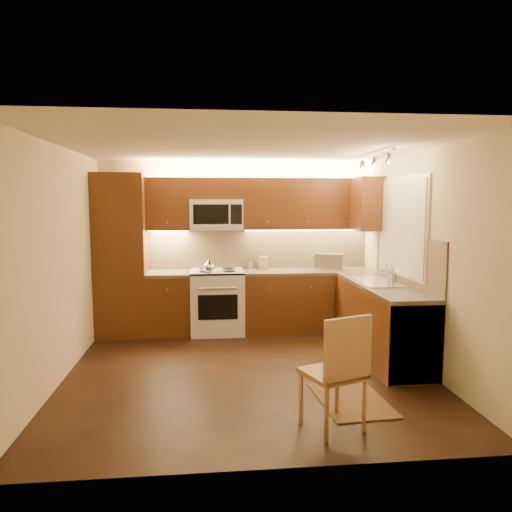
{
  "coord_description": "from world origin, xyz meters",
  "views": [
    {
      "loc": [
        -0.45,
        -5.22,
        1.9
      ],
      "look_at": [
        0.15,
        0.55,
        1.25
      ],
      "focal_mm": 33.73,
      "sensor_mm": 36.0,
      "label": 1
    }
  ],
  "objects": [
    {
      "name": "floor",
      "position": [
        0.0,
        0.0,
        0.0
      ],
      "size": [
        4.0,
        4.0,
        0.01
      ],
      "primitive_type": "cube",
      "color": "black",
      "rests_on": "ground"
    },
    {
      "name": "ceiling",
      "position": [
        0.0,
        0.0,
        2.5
      ],
      "size": [
        4.0,
        4.0,
        0.01
      ],
      "primitive_type": "cube",
      "color": "beige",
      "rests_on": "ground"
    },
    {
      "name": "wall_back",
      "position": [
        0.0,
        2.0,
        1.25
      ],
      "size": [
        4.0,
        0.01,
        2.5
      ],
      "primitive_type": "cube",
      "color": "beige",
      "rests_on": "ground"
    },
    {
      "name": "wall_front",
      "position": [
        0.0,
        -2.0,
        1.25
      ],
      "size": [
        4.0,
        0.01,
        2.5
      ],
      "primitive_type": "cube",
      "color": "beige",
      "rests_on": "ground"
    },
    {
      "name": "wall_left",
      "position": [
        -2.0,
        0.0,
        1.25
      ],
      "size": [
        0.01,
        4.0,
        2.5
      ],
      "primitive_type": "cube",
      "color": "beige",
      "rests_on": "ground"
    },
    {
      "name": "wall_right",
      "position": [
        2.0,
        0.0,
        1.25
      ],
      "size": [
        0.01,
        4.0,
        2.5
      ],
      "primitive_type": "cube",
      "color": "beige",
      "rests_on": "ground"
    },
    {
      "name": "pantry",
      "position": [
        -1.65,
        1.7,
        1.15
      ],
      "size": [
        0.7,
        0.6,
        2.3
      ],
      "primitive_type": "cube",
      "color": "#41220D",
      "rests_on": "floor"
    },
    {
      "name": "base_cab_back_left",
      "position": [
        -0.99,
        1.7,
        0.43
      ],
      "size": [
        0.62,
        0.6,
        0.86
      ],
      "primitive_type": "cube",
      "color": "#41220D",
      "rests_on": "floor"
    },
    {
      "name": "counter_back_left",
      "position": [
        -0.99,
        1.7,
        0.88
      ],
      "size": [
        0.62,
        0.6,
        0.04
      ],
      "primitive_type": "cube",
      "color": "#353330",
      "rests_on": "base_cab_back_left"
    },
    {
      "name": "base_cab_back_right",
      "position": [
        1.04,
        1.7,
        0.43
      ],
      "size": [
        1.92,
        0.6,
        0.86
      ],
      "primitive_type": "cube",
      "color": "#41220D",
      "rests_on": "floor"
    },
    {
      "name": "counter_back_right",
      "position": [
        1.04,
        1.7,
        0.88
      ],
      "size": [
        1.92,
        0.6,
        0.04
      ],
      "primitive_type": "cube",
      "color": "#353330",
      "rests_on": "base_cab_back_right"
    },
    {
      "name": "base_cab_right",
      "position": [
        1.7,
        0.4,
        0.43
      ],
      "size": [
        0.6,
        2.0,
        0.86
      ],
      "primitive_type": "cube",
      "color": "#41220D",
      "rests_on": "floor"
    },
    {
      "name": "counter_right",
      "position": [
        1.7,
        0.4,
        0.88
      ],
      "size": [
        0.6,
        2.0,
        0.04
      ],
      "primitive_type": "cube",
      "color": "#353330",
      "rests_on": "base_cab_right"
    },
    {
      "name": "dishwasher",
      "position": [
        1.7,
        -0.3,
        0.43
      ],
      "size": [
        0.58,
        0.6,
        0.84
      ],
      "primitive_type": "cube",
      "color": "silver",
      "rests_on": "floor"
    },
    {
      "name": "backsplash_back",
      "position": [
        0.35,
        1.99,
        1.2
      ],
      "size": [
        3.3,
        0.02,
        0.6
      ],
      "primitive_type": "cube",
      "color": "tan",
      "rests_on": "wall_back"
    },
    {
      "name": "backsplash_right",
      "position": [
        1.99,
        0.4,
        1.2
      ],
      "size": [
        0.02,
        2.0,
        0.6
      ],
      "primitive_type": "cube",
      "color": "tan",
      "rests_on": "wall_right"
    },
    {
      "name": "upper_cab_back_left",
      "position": [
        -0.99,
        1.82,
        1.88
      ],
      "size": [
        0.62,
        0.35,
        0.75
      ],
      "primitive_type": "cube",
      "color": "#41220D",
      "rests_on": "wall_back"
    },
    {
      "name": "upper_cab_back_right",
      "position": [
        1.04,
        1.82,
        1.88
      ],
      "size": [
        1.92,
        0.35,
        0.75
      ],
      "primitive_type": "cube",
      "color": "#41220D",
      "rests_on": "wall_back"
    },
    {
      "name": "upper_cab_bridge",
      "position": [
        -0.3,
        1.82,
        2.09
      ],
      "size": [
        0.76,
        0.35,
        0.31
      ],
      "primitive_type": "cube",
      "color": "#41220D",
      "rests_on": "wall_back"
    },
    {
      "name": "upper_cab_right_corner",
      "position": [
        1.82,
        1.4,
        1.88
      ],
      "size": [
        0.35,
        0.5,
        0.75
      ],
      "primitive_type": "cube",
      "color": "#41220D",
      "rests_on": "wall_right"
    },
    {
      "name": "stove",
      "position": [
        -0.3,
        1.68,
        0.46
      ],
      "size": [
        0.76,
        0.65,
        0.92
      ],
      "primitive_type": null,
      "color": "silver",
      "rests_on": "floor"
    },
    {
      "name": "microwave",
      "position": [
        -0.3,
        1.81,
        1.72
      ],
      "size": [
        0.76,
        0.38,
        0.44
      ],
      "primitive_type": null,
      "color": "silver",
      "rests_on": "wall_back"
    },
    {
      "name": "window_frame",
      "position": [
        1.99,
        0.55,
        1.6
      ],
      "size": [
        0.03,
        1.44,
        1.24
      ],
      "primitive_type": "cube",
      "color": "silver",
      "rests_on": "wall_right"
    },
    {
      "name": "window_blinds",
      "position": [
        1.97,
        0.55,
        1.6
      ],
      "size": [
        0.02,
        1.36,
        1.16
      ],
      "primitive_type": "cube",
      "color": "silver",
      "rests_on": "wall_right"
    },
    {
      "name": "sink",
      "position": [
        1.7,
        0.55,
        0.98
      ],
      "size": [
        0.52,
        0.86,
        0.15
      ],
      "primitive_type": null,
      "color": "silver",
      "rests_on": "counter_right"
    },
    {
      "name": "faucet",
      "position": [
        1.88,
        0.55,
        1.05
      ],
      "size": [
        0.2,
        0.04,
        0.3
      ],
      "primitive_type": null,
      "color": "silver",
      "rests_on": "counter_right"
    },
    {
      "name": "track_light_bar",
      "position": [
        1.55,
        0.4,
        2.46
      ],
      "size": [
        0.04,
        1.2,
        0.03
      ],
      "primitive_type": "cube",
      "color": "silver",
      "rests_on": "ceiling"
    },
    {
      "name": "kettle",
      "position": [
        -0.42,
        1.45,
        1.02
      ],
      "size": [
        0.21,
        0.21,
        0.2
      ],
      "primitive_type": null,
      "rotation": [
        0.0,
        0.0,
        0.26
      ],
      "color": "silver",
      "rests_on": "stove"
    },
    {
      "name": "toaster_oven",
      "position": [
        1.37,
        1.72,
        1.02
      ],
      "size": [
        0.49,
        0.44,
        0.25
      ],
      "primitive_type": "cube",
      "rotation": [
        0.0,
        0.0,
        -0.38
      ],
      "color": "silver",
      "rests_on": "counter_back_right"
    },
    {
      "name": "knife_block",
      "position": [
        0.39,
        1.86,
        1.0
      ],
      "size": [
        0.13,
        0.16,
        0.19
      ],
      "primitive_type": "cube",
      "rotation": [
        0.0,
        0.0,
        0.38
      ],
      "color": "olive",
      "rests_on": "counter_back_right"
    },
    {
      "name": "spice_jar_a",
      "position": [
        0.21,
        1.9,
        0.94
      ],
      "size": [
        0.05,
        0.05,
        0.08
      ],
      "primitive_type": "cylinder",
      "rotation": [
        0.0,
        0.0,
        0.13
      ],
      "color": "silver",
      "rests_on": "counter_back_right"
    },
    {
      "name": "spice_jar_b",
      "position": [
        0.22,
        1.92,
        0.94
      ],
      "size": [
        0.05,
        0.05,
        0.09
      ],
      "primitive_type": "cylinder",
      "rotation": [
        0.0,
        0.0,
        0.32
      ],
      "color": "brown",
      "rests_on": "counter_back_right"
    },
    {
      "name": "spice_jar_c",
      "position": [
        0.22,
        1.88,
        0.95
      ],
      "size": [
        0.05,
        0.05,
        0.11
      ],
      "primitive_type": "cylinder",
      "rotation": [
        0.0,
        0.0,
        0.36
      ],
      "color": "silver",
      "rests_on": "counter_back_right"
    },
    {
      "name": "spice_jar_d",
      "position": [
        0.19,
        1.94,
        0.95
      ],
      "size": [
        0.06,
        0.06,
        0.1
      ],
      "primitive_type": "cylinder",
      "rotation": [
        0.0,
        0.0,
        0.35
      ],
      "color": "olive",
      "rests_on": "counter_back_right"
    },
    {
      "name": "soap_bottle",
      "position": [
        1.94,
        0.74,
        1.0
      ],
      "size": [
        0.12,
        0.12,
        0.2
      ],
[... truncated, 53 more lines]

